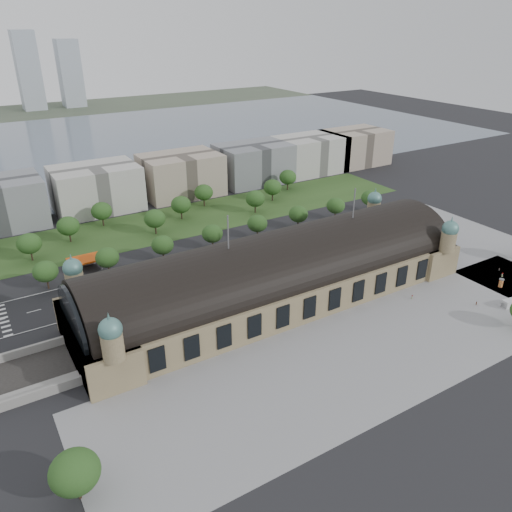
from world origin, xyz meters
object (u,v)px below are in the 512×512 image
parked_car_1 (88,314)px  advertising_column (501,283)px  parked_car_3 (86,320)px  pedestrian_2 (499,269)px  pedestrian_0 (412,297)px  bus_mid (284,249)px  parked_car_4 (144,304)px  van_south (510,303)px  parked_car_0 (106,312)px  pedestrian_5 (502,275)px  parked_car_2 (100,311)px  traffic_car_4 (259,255)px  traffic_car_6 (361,229)px  bus_west (251,260)px  pedestrian_1 (476,303)px  parked_car_5 (172,291)px  petrol_station (86,259)px  bus_east (263,261)px  traffic_car_2 (111,289)px  traffic_car_5 (327,233)px  parked_car_6 (204,281)px

parked_car_1 → advertising_column: (143.86, -63.57, 1.16)m
parked_car_3 → pedestrian_2: size_ratio=2.43×
parked_car_1 → pedestrian_0: (107.18, -51.95, 0.10)m
parked_car_3 → bus_mid: size_ratio=0.30×
parked_car_4 → van_south: size_ratio=0.59×
parked_car_3 → bus_mid: 91.32m
parked_car_0 → pedestrian_0: (101.61, -49.58, 0.10)m
van_south → pedestrian_5: van_south is taller
parked_car_2 → advertising_column: (139.84, -63.57, 1.22)m
traffic_car_4 → traffic_car_6: size_ratio=0.80×
parked_car_4 → pedestrian_0: size_ratio=2.59×
bus_west → pedestrian_1: bearing=-142.8°
pedestrian_5 → parked_car_5: bearing=-109.3°
petrol_station → bus_east: 75.43m
traffic_car_6 → bus_west: (-66.46, -3.89, 1.17)m
parked_car_2 → bus_west: 67.19m
parked_car_3 → traffic_car_2: bearing=107.5°
parked_car_0 → advertising_column: advertising_column is taller
traffic_car_5 → pedestrian_1: bearing=-176.7°
traffic_car_4 → van_south: bearing=38.2°
bus_west → parked_car_4: bearing=101.5°
parked_car_6 → pedestrian_5: size_ratio=3.01×
traffic_car_6 → pedestrian_2: (18.53, -63.88, 0.09)m
petrol_station → pedestrian_2: size_ratio=8.81×
parked_car_3 → parked_car_4: size_ratio=0.90×
pedestrian_5 → bus_mid: bearing=-129.4°
parked_car_0 → parked_car_2: parked_car_0 is taller
bus_west → pedestrian_1: (52.89, -72.92, -1.06)m
parked_car_1 → van_south: bearing=38.5°
parked_car_5 → bus_mid: size_ratio=0.42×
parked_car_6 → advertising_column: bearing=29.4°
petrol_station → traffic_car_6: size_ratio=2.76×
parked_car_0 → bus_mid: bearing=75.6°
pedestrian_1 → pedestrian_2: size_ratio=1.03×
pedestrian_0 → parked_car_6: bearing=117.5°
traffic_car_2 → parked_car_1: size_ratio=0.98×
traffic_car_6 → parked_car_4: (-118.24, -13.25, 0.00)m
pedestrian_5 → petrol_station: bearing=-118.2°
parked_car_0 → pedestrian_2: (150.40, -52.26, 0.07)m
parked_car_1 → parked_car_5: bearing=67.7°
traffic_car_2 → parked_car_0: size_ratio=1.16×
petrol_station → bus_mid: petrol_station is taller
parked_car_3 → parked_car_5: bearing=62.7°
parked_car_3 → pedestrian_1: bearing=29.1°
parked_car_4 → pedestrian_2: size_ratio=2.70×
bus_east → pedestrian_0: bus_east is taller
parked_car_3 → parked_car_6: size_ratio=0.68×
traffic_car_6 → pedestrian_2: size_ratio=3.19×
parked_car_3 → parked_car_1: bearing=121.9°
petrol_station → parked_car_4: bearing=-78.2°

